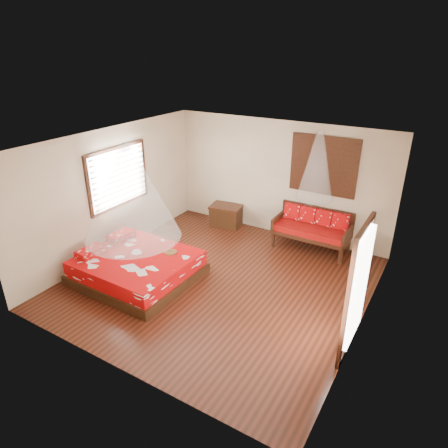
{
  "coord_description": "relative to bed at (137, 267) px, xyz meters",
  "views": [
    {
      "loc": [
        3.6,
        -5.79,
        4.39
      ],
      "look_at": [
        -0.07,
        0.3,
        1.15
      ],
      "focal_mm": 32.0,
      "sensor_mm": 36.0,
      "label": 1
    }
  ],
  "objects": [
    {
      "name": "room",
      "position": [
        1.51,
        0.72,
        1.15
      ],
      "size": [
        5.54,
        5.54,
        2.84
      ],
      "color": "black",
      "rests_on": "ground"
    },
    {
      "name": "bed",
      "position": [
        0.0,
        0.0,
        0.0
      ],
      "size": [
        2.22,
        2.02,
        0.65
      ],
      "rotation": [
        0.0,
        0.0,
        -0.01
      ],
      "color": "black",
      "rests_on": "floor"
    },
    {
      "name": "daybed",
      "position": [
        2.58,
        3.1,
        0.27
      ],
      "size": [
        1.72,
        0.76,
        0.94
      ],
      "color": "black",
      "rests_on": "floor"
    },
    {
      "name": "wine_tray",
      "position": [
        0.51,
        0.48,
        0.3
      ],
      "size": [
        0.26,
        0.26,
        0.21
      ],
      "rotation": [
        0.0,
        0.0,
        -0.23
      ],
      "color": "brown",
      "rests_on": "bed"
    },
    {
      "name": "shutter_panel",
      "position": [
        2.58,
        3.44,
        1.65
      ],
      "size": [
        1.52,
        0.06,
        1.32
      ],
      "color": "black",
      "rests_on": "wall_back"
    },
    {
      "name": "mosquito_net_main",
      "position": [
        0.02,
        -0.0,
        1.6
      ],
      "size": [
        1.84,
        1.84,
        1.8
      ],
      "primitive_type": "cone",
      "color": "white",
      "rests_on": "ceiling"
    },
    {
      "name": "window_left",
      "position": [
        -1.2,
        0.92,
        1.45
      ],
      "size": [
        0.1,
        1.74,
        1.34
      ],
      "color": "black",
      "rests_on": "wall_left"
    },
    {
      "name": "glazed_door",
      "position": [
        4.23,
        0.12,
        0.82
      ],
      "size": [
        0.08,
        1.02,
        2.16
      ],
      "color": "black",
      "rests_on": "floor"
    },
    {
      "name": "mosquito_net_daybed",
      "position": [
        2.58,
        2.97,
        1.75
      ],
      "size": [
        0.79,
        0.79,
        1.5
      ],
      "primitive_type": "cone",
      "color": "white",
      "rests_on": "ceiling"
    },
    {
      "name": "storage_chest",
      "position": [
        0.22,
        3.17,
        0.02
      ],
      "size": [
        0.87,
        0.7,
        0.54
      ],
      "rotation": [
        0.0,
        0.0,
        0.16
      ],
      "color": "black",
      "rests_on": "floor"
    }
  ]
}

